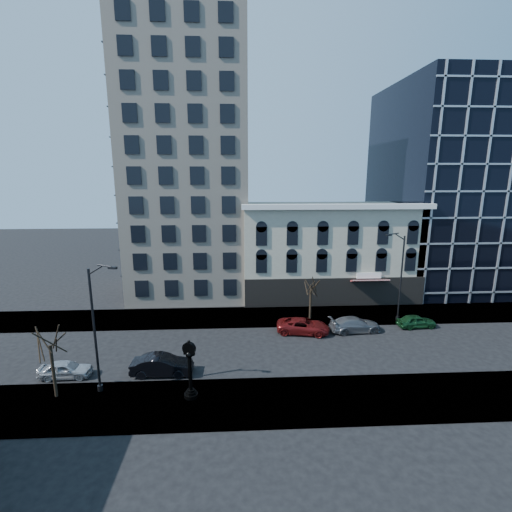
{
  "coord_description": "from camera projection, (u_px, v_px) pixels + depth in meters",
  "views": [
    {
      "loc": [
        0.15,
        -31.46,
        15.92
      ],
      "look_at": [
        2.0,
        4.0,
        8.0
      ],
      "focal_mm": 26.0,
      "sensor_mm": 36.0,
      "label": 1
    }
  ],
  "objects": [
    {
      "name": "car_far_b",
      "position": [
        355.0,
        324.0,
        38.06
      ],
      "size": [
        5.39,
        2.57,
        1.52
      ],
      "primitive_type": "imported",
      "rotation": [
        0.0,
        0.0,
        1.66
      ],
      "color": "#595B60",
      "rests_on": "ground"
    },
    {
      "name": "car_far_c",
      "position": [
        416.0,
        321.0,
        39.1
      ],
      "size": [
        4.12,
        1.92,
        1.37
      ],
      "primitive_type": "imported",
      "rotation": [
        0.0,
        0.0,
        1.65
      ],
      "color": "#143F1E",
      "rests_on": "ground"
    },
    {
      "name": "sidewalk_far",
      "position": [
        237.0,
        317.0,
        41.9
      ],
      "size": [
        160.0,
        6.0,
        0.12
      ],
      "primitive_type": "cube",
      "color": "gray",
      "rests_on": "ground"
    },
    {
      "name": "car_near_b",
      "position": [
        162.0,
        365.0,
        29.88
      ],
      "size": [
        4.96,
        1.79,
        1.63
      ],
      "primitive_type": "imported",
      "rotation": [
        0.0,
        0.0,
        1.56
      ],
      "color": "black",
      "rests_on": "ground"
    },
    {
      "name": "glass_office",
      "position": [
        459.0,
        187.0,
        53.07
      ],
      "size": [
        20.0,
        20.15,
        28.0
      ],
      "color": "black",
      "rests_on": "ground"
    },
    {
      "name": "street_lamp_far",
      "position": [
        397.0,
        254.0,
        39.05
      ],
      "size": [
        2.56,
        0.73,
        9.95
      ],
      "rotation": [
        0.0,
        0.0,
        3.32
      ],
      "color": "black",
      "rests_on": "sidewalk_far"
    },
    {
      "name": "street_clock",
      "position": [
        190.0,
        372.0,
        26.39
      ],
      "size": [
        1.01,
        1.01,
        4.43
      ],
      "rotation": [
        0.0,
        0.0,
        -0.37
      ],
      "color": "black",
      "rests_on": "sidewalk_near"
    },
    {
      "name": "ground",
      "position": [
        237.0,
        350.0,
        34.12
      ],
      "size": [
        160.0,
        160.0,
        0.0
      ],
      "primitive_type": "plane",
      "color": "black",
      "rests_on": "ground"
    },
    {
      "name": "street_lamp_near",
      "position": [
        100.0,
        295.0,
        25.81
      ],
      "size": [
        2.52,
        0.94,
        9.93
      ],
      "rotation": [
        0.0,
        0.0,
        -0.27
      ],
      "color": "black",
      "rests_on": "sidewalk_near"
    },
    {
      "name": "bare_tree_near",
      "position": [
        49.0,
        334.0,
        25.83
      ],
      "size": [
        3.74,
        3.74,
        6.42
      ],
      "color": "black",
      "rests_on": "sidewalk_near"
    },
    {
      "name": "cream_tower",
      "position": [
        188.0,
        147.0,
        48.01
      ],
      "size": [
        15.9,
        15.4,
        42.5
      ],
      "color": "beige",
      "rests_on": "ground"
    },
    {
      "name": "sidewalk_near",
      "position": [
        237.0,
        402.0,
        26.31
      ],
      "size": [
        160.0,
        6.0,
        0.12
      ],
      "primitive_type": "cube",
      "color": "gray",
      "rests_on": "ground"
    },
    {
      "name": "victorian_row",
      "position": [
        327.0,
        250.0,
        48.91
      ],
      "size": [
        22.6,
        11.19,
        12.5
      ],
      "color": "beige",
      "rests_on": "ground"
    },
    {
      "name": "bare_tree_far",
      "position": [
        311.0,
        284.0,
        40.52
      ],
      "size": [
        3.11,
        3.11,
        5.33
      ],
      "color": "black",
      "rests_on": "sidewalk_far"
    },
    {
      "name": "car_near_a",
      "position": [
        66.0,
        369.0,
        29.49
      ],
      "size": [
        4.06,
        1.75,
        1.36
      ],
      "primitive_type": "imported",
      "rotation": [
        0.0,
        0.0,
        1.61
      ],
      "color": "#A5A8AD",
      "rests_on": "ground"
    },
    {
      "name": "car_far_a",
      "position": [
        303.0,
        326.0,
        37.71
      ],
      "size": [
        5.72,
        3.43,
        1.49
      ],
      "primitive_type": "imported",
      "rotation": [
        0.0,
        0.0,
        1.38
      ],
      "color": "maroon",
      "rests_on": "ground"
    }
  ]
}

